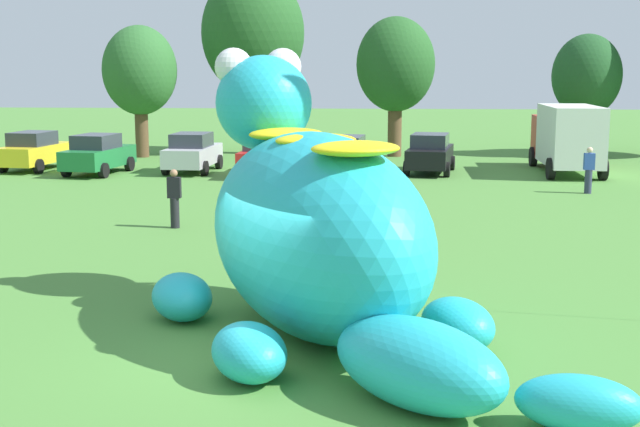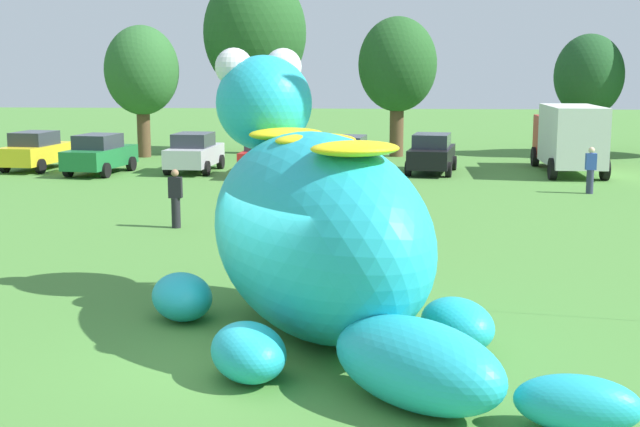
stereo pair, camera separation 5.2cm
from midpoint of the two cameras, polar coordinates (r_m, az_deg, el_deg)
The scene contains 15 objects.
ground_plane at distance 14.42m, azimuth -5.36°, elevation -9.20°, with size 160.00×160.00×0.00m, color #4C8438.
giant_inflatable_creature at distance 14.98m, azimuth -0.28°, elevation -1.18°, with size 7.90×8.46×5.00m.
car_yellow at distance 40.98m, azimuth -18.30°, elevation 3.94°, with size 2.32×4.28×1.72m.
car_green at distance 38.66m, azimuth -14.43°, elevation 3.80°, with size 2.38×4.30×1.72m.
car_silver at distance 38.57m, azimuth -8.41°, elevation 3.99°, with size 2.13×4.19×1.72m.
car_red at distance 36.98m, azimuth -3.67°, elevation 3.83°, with size 2.11×4.19×1.72m.
car_blue at distance 36.63m, azimuth 1.60°, elevation 3.79°, with size 2.33×4.28×1.72m.
car_black at distance 38.08m, azimuth 7.20°, elevation 3.94°, with size 2.43×4.32×1.72m.
box_truck at distance 39.22m, azimuth 15.88°, elevation 4.90°, with size 2.40×6.43×2.95m.
tree_mid_left at distance 45.16m, azimuth -11.80°, elevation 9.14°, with size 3.73×3.73×6.63m.
tree_centre_left at distance 46.21m, azimuth -4.46°, elevation 11.66°, with size 5.36×5.36×9.51m.
tree_centre at distance 44.77m, azimuth 4.96°, elevation 9.67°, with size 3.99×3.99×7.08m.
tree_centre_right at distance 46.81m, azimuth 17.09°, elevation 8.60°, with size 3.50×3.50×6.22m.
spectator_near_inflatable at distance 25.35m, azimuth -9.60°, elevation 0.96°, with size 0.38×0.26×1.71m.
spectator_mid_field at distance 33.23m, azimuth 17.20°, elevation 2.72°, with size 0.38×0.26×1.71m.
Camera 1 is at (2.21, -13.45, 4.68)m, focal length 48.70 mm.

